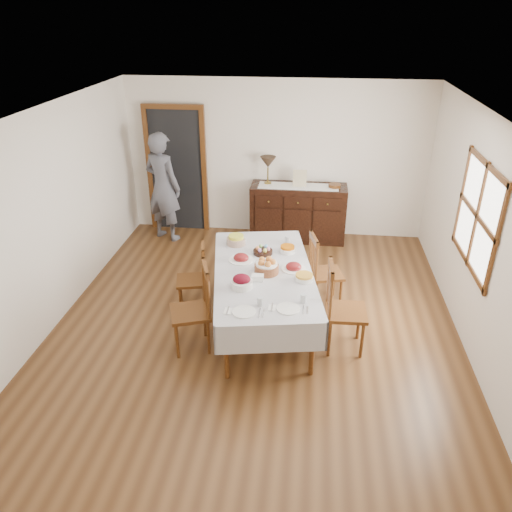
# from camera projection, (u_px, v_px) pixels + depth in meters

# --- Properties ---
(ground) EXTENTS (6.00, 6.00, 0.00)m
(ground) POSITION_uv_depth(u_px,v_px,m) (255.00, 327.00, 6.25)
(ground) COLOR brown
(room_shell) EXTENTS (5.02, 6.02, 2.65)m
(room_shell) POSITION_uv_depth(u_px,v_px,m) (247.00, 191.00, 5.90)
(room_shell) COLOR white
(room_shell) RESTS_ON ground
(dining_table) EXTENTS (1.53, 2.44, 0.78)m
(dining_table) POSITION_uv_depth(u_px,v_px,m) (263.00, 277.00, 5.99)
(dining_table) COLOR #BDBCC1
(dining_table) RESTS_ON ground
(chair_left_near) EXTENTS (0.56, 0.56, 1.06)m
(chair_left_near) POSITION_uv_depth(u_px,v_px,m) (195.00, 307.00, 5.68)
(chair_left_near) COLOR #542D11
(chair_left_near) RESTS_ON ground
(chair_left_far) EXTENTS (0.45, 0.45, 0.91)m
(chair_left_far) POSITION_uv_depth(u_px,v_px,m) (195.00, 277.00, 6.47)
(chair_left_far) COLOR #542D11
(chair_left_far) RESTS_ON ground
(chair_right_near) EXTENTS (0.47, 0.47, 1.09)m
(chair_right_near) POSITION_uv_depth(u_px,v_px,m) (342.00, 307.00, 5.65)
(chair_right_near) COLOR #542D11
(chair_right_near) RESTS_ON ground
(chair_right_far) EXTENTS (0.50, 0.50, 0.99)m
(chair_right_far) POSITION_uv_depth(u_px,v_px,m) (322.00, 270.00, 6.54)
(chair_right_far) COLOR #542D11
(chair_right_far) RESTS_ON ground
(sideboard) EXTENTS (1.58, 0.57, 0.95)m
(sideboard) POSITION_uv_depth(u_px,v_px,m) (298.00, 213.00, 8.40)
(sideboard) COLOR black
(sideboard) RESTS_ON ground
(person) EXTENTS (0.72, 0.61, 1.95)m
(person) POSITION_uv_depth(u_px,v_px,m) (163.00, 183.00, 8.21)
(person) COLOR #575A65
(person) RESTS_ON ground
(bread_basket) EXTENTS (0.29, 0.29, 0.18)m
(bread_basket) POSITION_uv_depth(u_px,v_px,m) (266.00, 267.00, 5.86)
(bread_basket) COLOR brown
(bread_basket) RESTS_ON dining_table
(egg_basket) EXTENTS (0.25, 0.25, 0.10)m
(egg_basket) POSITION_uv_depth(u_px,v_px,m) (263.00, 251.00, 6.33)
(egg_basket) COLOR black
(egg_basket) RESTS_ON dining_table
(ham_platter_a) EXTENTS (0.31, 0.31, 0.11)m
(ham_platter_a) POSITION_uv_depth(u_px,v_px,m) (241.00, 258.00, 6.17)
(ham_platter_a) COLOR white
(ham_platter_a) RESTS_ON dining_table
(ham_platter_b) EXTENTS (0.29, 0.29, 0.11)m
(ham_platter_b) POSITION_uv_depth(u_px,v_px,m) (294.00, 267.00, 5.96)
(ham_platter_b) COLOR white
(ham_platter_b) RESTS_ON dining_table
(beet_bowl) EXTENTS (0.25, 0.25, 0.16)m
(beet_bowl) POSITION_uv_depth(u_px,v_px,m) (242.00, 282.00, 5.57)
(beet_bowl) COLOR white
(beet_bowl) RESTS_ON dining_table
(carrot_bowl) EXTENTS (0.20, 0.20, 0.09)m
(carrot_bowl) POSITION_uv_depth(u_px,v_px,m) (287.00, 249.00, 6.36)
(carrot_bowl) COLOR white
(carrot_bowl) RESTS_ON dining_table
(pineapple_bowl) EXTENTS (0.25, 0.25, 0.13)m
(pineapple_bowl) POSITION_uv_depth(u_px,v_px,m) (236.00, 240.00, 6.57)
(pineapple_bowl) COLOR tan
(pineapple_bowl) RESTS_ON dining_table
(casserole_dish) EXTENTS (0.21, 0.21, 0.08)m
(casserole_dish) POSITION_uv_depth(u_px,v_px,m) (304.00, 277.00, 5.72)
(casserole_dish) COLOR white
(casserole_dish) RESTS_ON dining_table
(butter_dish) EXTENTS (0.15, 0.11, 0.07)m
(butter_dish) POSITION_uv_depth(u_px,v_px,m) (258.00, 278.00, 5.72)
(butter_dish) COLOR white
(butter_dish) RESTS_ON dining_table
(setting_left) EXTENTS (0.44, 0.31, 0.10)m
(setting_left) POSITION_uv_depth(u_px,v_px,m) (249.00, 308.00, 5.17)
(setting_left) COLOR white
(setting_left) RESTS_ON dining_table
(setting_right) EXTENTS (0.44, 0.31, 0.10)m
(setting_right) POSITION_uv_depth(u_px,v_px,m) (293.00, 305.00, 5.23)
(setting_right) COLOR white
(setting_right) RESTS_ON dining_table
(glass_far_a) EXTENTS (0.07, 0.07, 0.09)m
(glass_far_a) POSITION_uv_depth(u_px,v_px,m) (244.00, 240.00, 6.60)
(glass_far_a) COLOR silver
(glass_far_a) RESTS_ON dining_table
(glass_far_b) EXTENTS (0.07, 0.07, 0.11)m
(glass_far_b) POSITION_uv_depth(u_px,v_px,m) (287.00, 240.00, 6.59)
(glass_far_b) COLOR silver
(glass_far_b) RESTS_ON dining_table
(runner) EXTENTS (1.30, 0.35, 0.01)m
(runner) POSITION_uv_depth(u_px,v_px,m) (298.00, 186.00, 8.15)
(runner) COLOR white
(runner) RESTS_ON sideboard
(table_lamp) EXTENTS (0.26, 0.26, 0.46)m
(table_lamp) POSITION_uv_depth(u_px,v_px,m) (268.00, 163.00, 8.12)
(table_lamp) COLOR olive
(table_lamp) RESTS_ON sideboard
(picture_frame) EXTENTS (0.22, 0.08, 0.28)m
(picture_frame) POSITION_uv_depth(u_px,v_px,m) (300.00, 178.00, 8.09)
(picture_frame) COLOR #C6B98E
(picture_frame) RESTS_ON sideboard
(deco_bowl) EXTENTS (0.20, 0.20, 0.06)m
(deco_bowl) POSITION_uv_depth(u_px,v_px,m) (334.00, 186.00, 8.09)
(deco_bowl) COLOR #542D11
(deco_bowl) RESTS_ON sideboard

